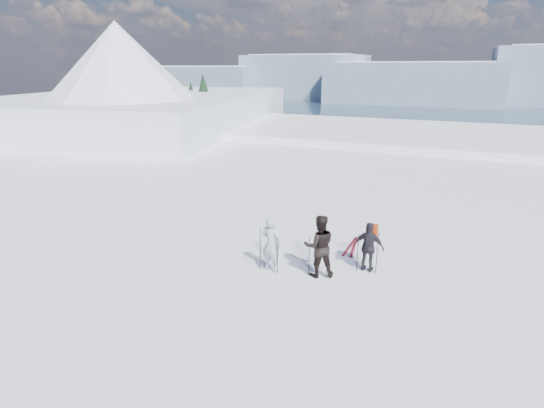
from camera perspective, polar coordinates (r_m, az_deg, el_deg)
The scene contains 9 objects.
lake_basin at distance 40.63m, azimuth 18.23°, elevation -0.52°, with size 820.00×820.00×71.62m.
far_mountain_range at distance 464.35m, azimuth 27.43°, elevation 14.64°, with size 770.00×110.00×53.00m.
near_ridge at distance 48.81m, azimuth -14.29°, elevation 6.56°, with size 31.37×35.68×25.62m.
skier_grey at distance 12.61m, azimuth -0.12°, elevation -5.39°, with size 0.63×0.41×1.72m, color #9CA1AB.
skier_dark at distance 12.36m, azimuth 6.36°, elevation -5.62°, with size 0.91×0.71×1.88m, color black.
skier_pack at distance 12.94m, azimuth 12.90°, elevation -5.69°, with size 0.90×0.38×1.54m, color black.
backpack at distance 12.80m, azimuth 13.47°, elevation -1.19°, with size 0.33×0.18×0.46m, color #B83711.
ski_poles at distance 12.59m, azimuth 6.17°, elevation -6.74°, with size 3.27×1.16×1.36m.
skis_loose at distance 14.78m, azimuth 10.68°, elevation -5.64°, with size 0.35×1.70×0.03m.
Camera 1 is at (2.69, -8.60, 5.91)m, focal length 28.00 mm.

